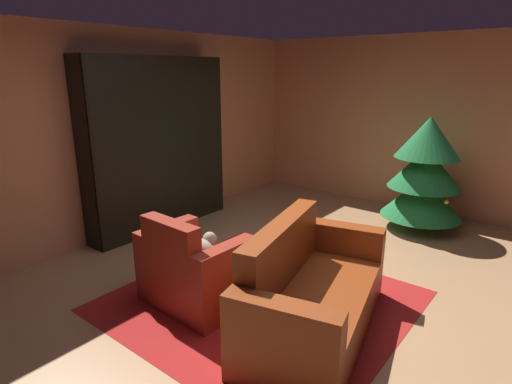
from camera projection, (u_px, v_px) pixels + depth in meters
The scene contains 11 objects.
ground_plane at pixel (294, 290), 4.13m from camera, with size 7.87×7.87×0.00m, color #A67B53.
wall_back at pixel (417, 125), 6.26m from camera, with size 5.39×0.06×2.62m, color #CE8154.
wall_left at pixel (123, 134), 5.36m from camera, with size 0.06×6.68×2.62m, color #CE8154.
area_rug at pixel (261, 301), 3.93m from camera, with size 2.52×2.41×0.01m, color maroon.
bookshelf_unit at pixel (166, 148), 5.64m from camera, with size 0.35×2.11×2.27m.
armchair_red at pixel (193, 272), 3.82m from camera, with size 0.96×0.71×0.88m.
couch_red at pixel (310, 296), 3.42m from camera, with size 1.18×1.86×0.91m.
coffee_table at pixel (259, 265), 3.85m from camera, with size 0.61×0.61×0.41m.
book_stack_on_table at pixel (267, 256), 3.84m from camera, with size 0.23×0.18×0.07m.
bottle_on_table at pixel (276, 246), 3.87m from camera, with size 0.07×0.07×0.28m.
decorated_tree at pixel (425, 172), 5.54m from camera, with size 1.06×1.06×1.53m.
Camera 1 is at (2.01, -3.13, 2.09)m, focal length 29.23 mm.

